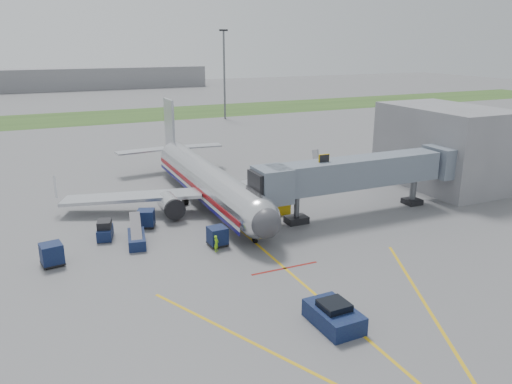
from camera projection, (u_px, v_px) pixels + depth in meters
name	position (u px, v px, depth m)	size (l,w,h in m)	color
ground	(264.00, 250.00, 44.24)	(400.00, 400.00, 0.00)	#565659
grass_strip	(108.00, 117.00, 122.71)	(300.00, 25.00, 0.01)	#2D4C1E
apron_markings	(306.00, 286.00, 37.78)	(21.52, 50.00, 0.01)	gold
airliner	(207.00, 180.00, 56.77)	(32.10, 35.67, 10.25)	silver
jet_bridge	(355.00, 174.00, 52.38)	(25.30, 4.00, 6.90)	slate
terminal	(444.00, 146.00, 63.34)	(10.00, 16.00, 10.00)	slate
light_mast_right	(224.00, 73.00, 116.37)	(2.00, 0.44, 20.40)	#595B60
distant_terminal	(48.00, 79.00, 187.37)	(120.00, 14.00, 8.00)	slate
pushback_tug	(334.00, 315.00, 32.42)	(2.57, 4.08, 1.67)	#0D103B
baggage_tug	(105.00, 231.00, 46.72)	(1.89, 2.78, 1.78)	#0D103B
baggage_cart_a	(217.00, 236.00, 45.07)	(1.72, 1.72, 1.76)	#0D103B
baggage_cart_b	(52.00, 254.00, 41.09)	(1.98, 1.98, 1.87)	#0D103B
baggage_cart_c	(146.00, 218.00, 49.56)	(2.13, 2.13, 1.78)	#0D103B
belt_loader	(137.00, 238.00, 45.45)	(2.11, 4.78, 2.26)	#0D103B
ground_power_cart	(283.00, 209.00, 53.42)	(1.58, 1.18, 1.15)	gold
ramp_worker	(216.00, 243.00, 43.81)	(0.55, 0.36, 1.51)	#87D619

